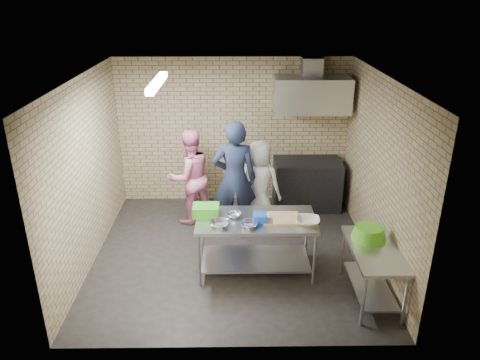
# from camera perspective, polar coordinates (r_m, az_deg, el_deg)

# --- Properties ---
(floor) EXTENTS (4.20, 4.20, 0.00)m
(floor) POSITION_cam_1_polar(r_m,az_deg,el_deg) (7.20, -0.78, -9.09)
(floor) COLOR black
(floor) RESTS_ON ground
(ceiling) EXTENTS (4.20, 4.20, 0.00)m
(ceiling) POSITION_cam_1_polar(r_m,az_deg,el_deg) (6.21, -0.92, 12.55)
(ceiling) COLOR black
(ceiling) RESTS_ON ground
(back_wall) EXTENTS (4.20, 0.06, 2.70)m
(back_wall) POSITION_cam_1_polar(r_m,az_deg,el_deg) (8.47, -0.84, 6.00)
(back_wall) COLOR tan
(back_wall) RESTS_ON ground
(front_wall) EXTENTS (4.20, 0.06, 2.70)m
(front_wall) POSITION_cam_1_polar(r_m,az_deg,el_deg) (4.79, -0.86, -8.10)
(front_wall) COLOR tan
(front_wall) RESTS_ON ground
(left_wall) EXTENTS (0.06, 4.00, 2.70)m
(left_wall) POSITION_cam_1_polar(r_m,az_deg,el_deg) (6.92, -18.52, 0.79)
(left_wall) COLOR tan
(left_wall) RESTS_ON ground
(right_wall) EXTENTS (0.06, 4.00, 2.70)m
(right_wall) POSITION_cam_1_polar(r_m,az_deg,el_deg) (6.91, 16.86, 0.96)
(right_wall) COLOR tan
(right_wall) RESTS_ON ground
(prep_table) EXTENTS (1.67, 0.83, 0.83)m
(prep_table) POSITION_cam_1_polar(r_m,az_deg,el_deg) (6.62, 1.94, -8.01)
(prep_table) COLOR #B4B7BB
(prep_table) RESTS_ON floor
(side_counter) EXTENTS (0.60, 1.20, 0.75)m
(side_counter) POSITION_cam_1_polar(r_m,az_deg,el_deg) (6.33, 16.03, -11.04)
(side_counter) COLOR silver
(side_counter) RESTS_ON floor
(stove) EXTENTS (1.20, 0.70, 0.90)m
(stove) POSITION_cam_1_polar(r_m,az_deg,el_deg) (8.56, 8.27, -0.48)
(stove) COLOR black
(stove) RESTS_ON floor
(range_hood) EXTENTS (1.30, 0.60, 0.60)m
(range_hood) POSITION_cam_1_polar(r_m,az_deg,el_deg) (8.10, 8.88, 10.43)
(range_hood) COLOR silver
(range_hood) RESTS_ON back_wall
(hood_duct) EXTENTS (0.35, 0.30, 0.30)m
(hood_duct) POSITION_cam_1_polar(r_m,az_deg,el_deg) (8.16, 8.91, 13.74)
(hood_duct) COLOR #A5A8AD
(hood_duct) RESTS_ON back_wall
(wall_shelf) EXTENTS (0.80, 0.20, 0.04)m
(wall_shelf) POSITION_cam_1_polar(r_m,az_deg,el_deg) (8.38, 10.66, 9.45)
(wall_shelf) COLOR #3F2B19
(wall_shelf) RESTS_ON back_wall
(fluorescent_fixture) EXTENTS (0.10, 1.25, 0.08)m
(fluorescent_fixture) POSITION_cam_1_polar(r_m,az_deg,el_deg) (6.30, -10.25, 11.80)
(fluorescent_fixture) COLOR white
(fluorescent_fixture) RESTS_ON ceiling
(green_crate) EXTENTS (0.37, 0.28, 0.15)m
(green_crate) POSITION_cam_1_polar(r_m,az_deg,el_deg) (6.49, -4.24, -3.77)
(green_crate) COLOR green
(green_crate) RESTS_ON prep_table
(blue_tub) EXTENTS (0.19, 0.19, 0.12)m
(blue_tub) POSITION_cam_1_polar(r_m,az_deg,el_deg) (6.30, 2.50, -4.75)
(blue_tub) COLOR blue
(blue_tub) RESTS_ON prep_table
(cutting_board) EXTENTS (0.51, 0.39, 0.03)m
(cutting_board) POSITION_cam_1_polar(r_m,az_deg,el_deg) (6.41, 5.14, -4.76)
(cutting_board) COLOR tan
(cutting_board) RESTS_ON prep_table
(mixing_bowl_a) EXTENTS (0.29, 0.29, 0.06)m
(mixing_bowl_a) POSITION_cam_1_polar(r_m,az_deg,el_deg) (6.22, -2.55, -5.44)
(mixing_bowl_a) COLOR #B4B6BB
(mixing_bowl_a) RESTS_ON prep_table
(mixing_bowl_b) EXTENTS (0.23, 0.23, 0.06)m
(mixing_bowl_b) POSITION_cam_1_polar(r_m,az_deg,el_deg) (6.44, -0.70, -4.39)
(mixing_bowl_b) COLOR silver
(mixing_bowl_b) RESTS_ON prep_table
(mixing_bowl_c) EXTENTS (0.27, 0.27, 0.06)m
(mixing_bowl_c) POSITION_cam_1_polar(r_m,az_deg,el_deg) (6.20, 1.16, -5.53)
(mixing_bowl_c) COLOR #B9BBC1
(mixing_bowl_c) RESTS_ON prep_table
(ceramic_bowl) EXTENTS (0.36, 0.36, 0.08)m
(ceramic_bowl) POSITION_cam_1_polar(r_m,az_deg,el_deg) (6.33, 8.42, -5.05)
(ceramic_bowl) COLOR beige
(ceramic_bowl) RESTS_ON prep_table
(green_basin) EXTENTS (0.46, 0.46, 0.17)m
(green_basin) POSITION_cam_1_polar(r_m,az_deg,el_deg) (6.30, 15.70, -6.30)
(green_basin) COLOR #59C626
(green_basin) RESTS_ON side_counter
(bottle_red) EXTENTS (0.07, 0.07, 0.18)m
(bottle_red) POSITION_cam_1_polar(r_m,az_deg,el_deg) (8.31, 8.99, 10.23)
(bottle_red) COLOR #B22619
(bottle_red) RESTS_ON wall_shelf
(bottle_green) EXTENTS (0.06, 0.06, 0.15)m
(bottle_green) POSITION_cam_1_polar(r_m,az_deg,el_deg) (8.39, 11.72, 10.06)
(bottle_green) COLOR green
(bottle_green) RESTS_ON wall_shelf
(man_navy) EXTENTS (0.72, 0.49, 1.93)m
(man_navy) POSITION_cam_1_polar(r_m,az_deg,el_deg) (7.36, -0.68, 0.13)
(man_navy) COLOR #151934
(man_navy) RESTS_ON floor
(woman_pink) EXTENTS (1.01, 0.95, 1.66)m
(woman_pink) POSITION_cam_1_polar(r_m,az_deg,el_deg) (7.84, -6.25, 0.39)
(woman_pink) COLOR pink
(woman_pink) RESTS_ON floor
(woman_white) EXTENTS (0.87, 0.73, 1.51)m
(woman_white) POSITION_cam_1_polar(r_m,az_deg,el_deg) (7.71, 2.40, -0.49)
(woman_white) COLOR silver
(woman_white) RESTS_ON floor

